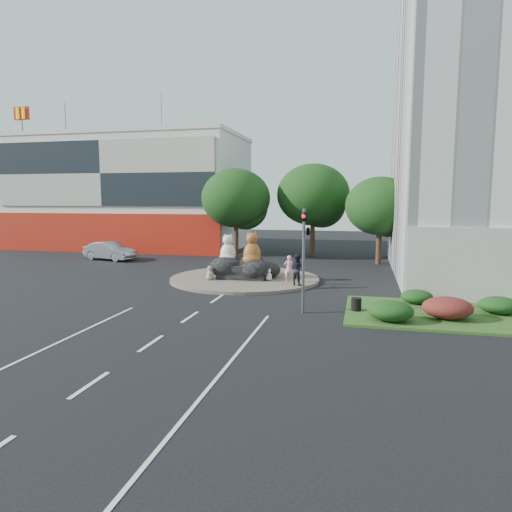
{
  "coord_description": "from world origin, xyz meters",
  "views": [
    {
      "loc": [
        7.75,
        -19.39,
        5.46
      ],
      "look_at": [
        1.4,
        7.42,
        2.0
      ],
      "focal_mm": 32.0,
      "sensor_mm": 36.0,
      "label": 1
    }
  ],
  "objects_px": {
    "kitten_calico": "(210,273)",
    "pedestrian_dark": "(297,269)",
    "parked_car": "(110,251)",
    "cat_tabby": "(252,248)",
    "pedestrian_pink": "(289,269)",
    "kitten_white": "(269,274)",
    "litter_bin": "(356,304)",
    "cat_white": "(228,248)"
  },
  "relations": [
    {
      "from": "litter_bin",
      "to": "cat_tabby",
      "type": "bearing_deg",
      "value": 134.02
    },
    {
      "from": "parked_car",
      "to": "kitten_calico",
      "type": "bearing_deg",
      "value": -110.62
    },
    {
      "from": "parked_car",
      "to": "litter_bin",
      "type": "distance_m",
      "value": 26.21
    },
    {
      "from": "cat_white",
      "to": "kitten_calico",
      "type": "height_order",
      "value": "cat_white"
    },
    {
      "from": "kitten_calico",
      "to": "parked_car",
      "type": "bearing_deg",
      "value": -170.24
    },
    {
      "from": "cat_tabby",
      "to": "kitten_white",
      "type": "xyz_separation_m",
      "value": [
        1.26,
        -0.57,
        -1.63
      ]
    },
    {
      "from": "pedestrian_pink",
      "to": "parked_car",
      "type": "distance_m",
      "value": 19.35
    },
    {
      "from": "pedestrian_pink",
      "to": "parked_car",
      "type": "bearing_deg",
      "value": -37.03
    },
    {
      "from": "cat_tabby",
      "to": "litter_bin",
      "type": "xyz_separation_m",
      "value": [
        6.93,
        -7.17,
        -1.79
      ]
    },
    {
      "from": "kitten_calico",
      "to": "litter_bin",
      "type": "distance_m",
      "value": 11.18
    },
    {
      "from": "pedestrian_pink",
      "to": "parked_car",
      "type": "relative_size",
      "value": 0.34
    },
    {
      "from": "kitten_white",
      "to": "parked_car",
      "type": "height_order",
      "value": "parked_car"
    },
    {
      "from": "kitten_calico",
      "to": "pedestrian_pink",
      "type": "xyz_separation_m",
      "value": [
        5.17,
        0.38,
        0.38
      ]
    },
    {
      "from": "cat_tabby",
      "to": "pedestrian_dark",
      "type": "relative_size",
      "value": 1.17
    },
    {
      "from": "kitten_white",
      "to": "pedestrian_dark",
      "type": "height_order",
      "value": "pedestrian_dark"
    },
    {
      "from": "cat_white",
      "to": "kitten_white",
      "type": "xyz_separation_m",
      "value": [
        3.0,
        -0.81,
        -1.53
      ]
    },
    {
      "from": "cat_tabby",
      "to": "kitten_white",
      "type": "distance_m",
      "value": 2.14
    },
    {
      "from": "cat_white",
      "to": "litter_bin",
      "type": "relative_size",
      "value": 3.29
    },
    {
      "from": "kitten_calico",
      "to": "kitten_white",
      "type": "height_order",
      "value": "kitten_calico"
    },
    {
      "from": "kitten_calico",
      "to": "kitten_white",
      "type": "distance_m",
      "value": 3.87
    },
    {
      "from": "cat_tabby",
      "to": "parked_car",
      "type": "xyz_separation_m",
      "value": [
        -14.93,
        7.3,
        -1.4
      ]
    },
    {
      "from": "pedestrian_pink",
      "to": "pedestrian_dark",
      "type": "xyz_separation_m",
      "value": [
        0.66,
        -0.89,
        0.11
      ]
    },
    {
      "from": "pedestrian_pink",
      "to": "litter_bin",
      "type": "distance_m",
      "value": 7.66
    },
    {
      "from": "kitten_calico",
      "to": "pedestrian_dark",
      "type": "distance_m",
      "value": 5.87
    },
    {
      "from": "kitten_calico",
      "to": "pedestrian_dark",
      "type": "height_order",
      "value": "pedestrian_dark"
    },
    {
      "from": "cat_tabby",
      "to": "pedestrian_dark",
      "type": "distance_m",
      "value": 3.86
    },
    {
      "from": "kitten_white",
      "to": "litter_bin",
      "type": "distance_m",
      "value": 8.7
    },
    {
      "from": "kitten_calico",
      "to": "pedestrian_pink",
      "type": "bearing_deg",
      "value": 48.56
    },
    {
      "from": "cat_tabby",
      "to": "litter_bin",
      "type": "distance_m",
      "value": 10.13
    },
    {
      "from": "pedestrian_pink",
      "to": "pedestrian_dark",
      "type": "bearing_deg",
      "value": 114.46
    },
    {
      "from": "cat_white",
      "to": "cat_tabby",
      "type": "distance_m",
      "value": 1.77
    },
    {
      "from": "kitten_white",
      "to": "pedestrian_dark",
      "type": "xyz_separation_m",
      "value": [
        2.02,
        -1.19,
        0.57
      ]
    },
    {
      "from": "cat_tabby",
      "to": "pedestrian_pink",
      "type": "distance_m",
      "value": 2.99
    },
    {
      "from": "litter_bin",
      "to": "pedestrian_pink",
      "type": "bearing_deg",
      "value": 124.35
    },
    {
      "from": "cat_tabby",
      "to": "parked_car",
      "type": "bearing_deg",
      "value": 150.32
    },
    {
      "from": "kitten_calico",
      "to": "cat_tabby",
      "type": "bearing_deg",
      "value": 70.33
    },
    {
      "from": "pedestrian_dark",
      "to": "pedestrian_pink",
      "type": "bearing_deg",
      "value": -21.27
    },
    {
      "from": "parked_car",
      "to": "pedestrian_pink",
      "type": "bearing_deg",
      "value": -100.96
    },
    {
      "from": "kitten_calico",
      "to": "parked_car",
      "type": "height_order",
      "value": "parked_car"
    },
    {
      "from": "cat_tabby",
      "to": "litter_bin",
      "type": "bearing_deg",
      "value": -49.6
    },
    {
      "from": "pedestrian_dark",
      "to": "parked_car",
      "type": "height_order",
      "value": "pedestrian_dark"
    },
    {
      "from": "cat_tabby",
      "to": "pedestrian_dark",
      "type": "xyz_separation_m",
      "value": [
        3.28,
        -1.75,
        -1.06
      ]
    }
  ]
}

